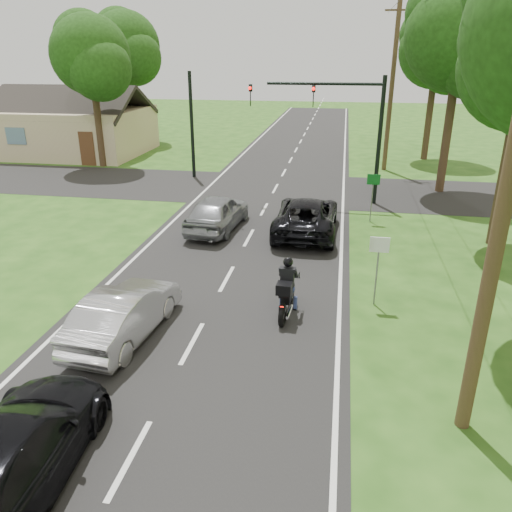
# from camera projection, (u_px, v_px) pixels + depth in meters

# --- Properties ---
(ground) EXTENTS (140.00, 140.00, 0.00)m
(ground) POSITION_uv_depth(u_px,v_px,m) (192.00, 343.00, 12.80)
(ground) COLOR #234A15
(ground) RESTS_ON ground
(road) EXTENTS (8.00, 100.00, 0.01)m
(road) POSITION_uv_depth(u_px,v_px,m) (257.00, 222.00, 21.93)
(road) COLOR black
(road) RESTS_ON ground
(cross_road) EXTENTS (60.00, 7.00, 0.01)m
(cross_road) POSITION_uv_depth(u_px,v_px,m) (275.00, 189.00, 27.41)
(cross_road) COLOR black
(cross_road) RESTS_ON ground
(motorcycle_rider) EXTENTS (0.58, 2.03, 1.75)m
(motorcycle_rider) POSITION_uv_depth(u_px,v_px,m) (287.00, 293.00, 13.96)
(motorcycle_rider) COLOR black
(motorcycle_rider) RESTS_ON ground
(dark_suv) EXTENTS (2.44, 5.26, 1.46)m
(dark_suv) POSITION_uv_depth(u_px,v_px,m) (306.00, 215.00, 20.44)
(dark_suv) COLOR black
(dark_suv) RESTS_ON road
(silver_sedan) EXTENTS (1.80, 4.21, 1.35)m
(silver_sedan) POSITION_uv_depth(u_px,v_px,m) (124.00, 313.00, 12.87)
(silver_sedan) COLOR silver
(silver_sedan) RESTS_ON road
(silver_suv) EXTENTS (2.14, 4.51, 1.49)m
(silver_suv) POSITION_uv_depth(u_px,v_px,m) (217.00, 212.00, 20.82)
(silver_suv) COLOR gray
(silver_suv) RESTS_ON road
(dark_car_behind) EXTENTS (2.32, 4.93, 1.39)m
(dark_car_behind) POSITION_uv_depth(u_px,v_px,m) (12.00, 454.00, 8.33)
(dark_car_behind) COLOR black
(dark_car_behind) RESTS_ON road
(traffic_signal) EXTENTS (6.38, 0.44, 6.00)m
(traffic_signal) POSITION_uv_depth(u_px,v_px,m) (341.00, 117.00, 23.50)
(traffic_signal) COLOR black
(traffic_signal) RESTS_ON ground
(signal_pole_far) EXTENTS (0.20, 0.20, 6.00)m
(signal_pole_far) POSITION_uv_depth(u_px,v_px,m) (192.00, 126.00, 28.92)
(signal_pole_far) COLOR black
(signal_pole_far) RESTS_ON ground
(utility_pole_near) EXTENTS (1.60, 0.28, 10.00)m
(utility_pole_near) POSITION_uv_depth(u_px,v_px,m) (510.00, 175.00, 8.09)
(utility_pole_near) COLOR brown
(utility_pole_near) RESTS_ON ground
(utility_pole_far) EXTENTS (1.60, 0.28, 10.00)m
(utility_pole_far) POSITION_uv_depth(u_px,v_px,m) (392.00, 86.00, 30.00)
(utility_pole_far) COLOR brown
(utility_pole_far) RESTS_ON ground
(sign_white) EXTENTS (0.55, 0.07, 2.12)m
(sign_white) POSITION_uv_depth(u_px,v_px,m) (379.00, 255.00, 14.19)
(sign_white) COLOR slate
(sign_white) RESTS_ON ground
(sign_green) EXTENTS (0.55, 0.07, 2.12)m
(sign_green) POSITION_uv_depth(u_px,v_px,m) (373.00, 186.00, 21.46)
(sign_green) COLOR slate
(sign_green) RESTS_ON ground
(tree_row_d) EXTENTS (5.76, 5.58, 10.45)m
(tree_row_d) POSITION_uv_depth(u_px,v_px,m) (468.00, 41.00, 23.87)
(tree_row_d) COLOR #332316
(tree_row_d) RESTS_ON ground
(tree_row_e) EXTENTS (5.28, 5.12, 9.61)m
(tree_row_e) POSITION_uv_depth(u_px,v_px,m) (442.00, 54.00, 32.27)
(tree_row_e) COLOR #332316
(tree_row_e) RESTS_ON ground
(tree_left_near) EXTENTS (5.12, 4.96, 9.22)m
(tree_left_near) POSITION_uv_depth(u_px,v_px,m) (94.00, 60.00, 30.23)
(tree_left_near) COLOR #332316
(tree_left_near) RESTS_ON ground
(tree_left_far) EXTENTS (5.76, 5.58, 10.14)m
(tree_left_far) POSITION_uv_depth(u_px,v_px,m) (128.00, 50.00, 39.42)
(tree_left_far) COLOR #332316
(tree_left_far) RESTS_ON ground
(house) EXTENTS (10.20, 8.00, 4.84)m
(house) POSITION_uv_depth(u_px,v_px,m) (74.00, 129.00, 36.55)
(house) COLOR tan
(house) RESTS_ON ground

